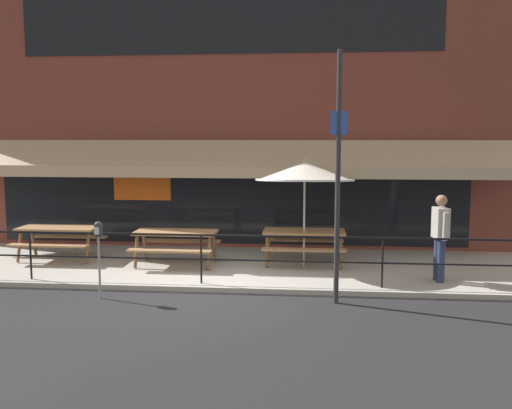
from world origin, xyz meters
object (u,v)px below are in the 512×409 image
at_px(parking_meter_near, 98,236).
at_px(picnic_table_left, 59,234).
at_px(pedestrian_walking, 440,233).
at_px(patio_umbrella_right, 305,172).
at_px(picnic_table_right, 304,237).
at_px(picnic_table_centre, 176,238).
at_px(street_sign_pole, 338,176).

bearing_deg(parking_meter_near, picnic_table_left, 126.41).
bearing_deg(pedestrian_walking, patio_umbrella_right, 159.16).
distance_m(picnic_table_right, parking_meter_near, 4.60).
bearing_deg(pedestrian_walking, picnic_table_centre, 170.96).
xyz_separation_m(picnic_table_centre, pedestrian_walking, (5.49, -0.87, 0.35)).
bearing_deg(patio_umbrella_right, picnic_table_left, 178.25).
bearing_deg(picnic_table_centre, picnic_table_right, 7.57).
distance_m(picnic_table_left, patio_umbrella_right, 5.83).
bearing_deg(picnic_table_right, street_sign_pole, -77.11).
relative_size(picnic_table_centre, pedestrian_walking, 1.05).
bearing_deg(street_sign_pole, parking_meter_near, -178.40).
height_order(picnic_table_right, pedestrian_walking, pedestrian_walking).
bearing_deg(street_sign_pole, picnic_table_centre, 146.68).
xyz_separation_m(patio_umbrella_right, pedestrian_walking, (2.67, -1.02, -1.12)).
xyz_separation_m(picnic_table_centre, parking_meter_near, (-0.84, -2.37, 0.44)).
xyz_separation_m(picnic_table_right, street_sign_pole, (0.60, -2.62, 1.55)).
bearing_deg(picnic_table_left, pedestrian_walking, -8.14).
height_order(picnic_table_centre, parking_meter_near, parking_meter_near).
xyz_separation_m(patio_umbrella_right, street_sign_pole, (0.60, -2.39, 0.08)).
bearing_deg(picnic_table_right, pedestrian_walking, -25.08).
height_order(picnic_table_right, street_sign_pole, street_sign_pole).
bearing_deg(picnic_table_left, parking_meter_near, -53.59).
bearing_deg(picnic_table_centre, street_sign_pole, -33.32).
height_order(picnic_table_left, street_sign_pole, street_sign_pole).
distance_m(picnic_table_left, picnic_table_centre, 2.84).
distance_m(pedestrian_walking, street_sign_pole, 2.76).
relative_size(parking_meter_near, street_sign_pole, 0.32).
relative_size(picnic_table_left, picnic_table_right, 1.00).
relative_size(picnic_table_left, parking_meter_near, 1.27).
xyz_separation_m(pedestrian_walking, parking_meter_near, (-6.33, -1.49, 0.09)).
bearing_deg(picnic_table_left, street_sign_pole, -22.32).
distance_m(patio_umbrella_right, pedestrian_walking, 3.07).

